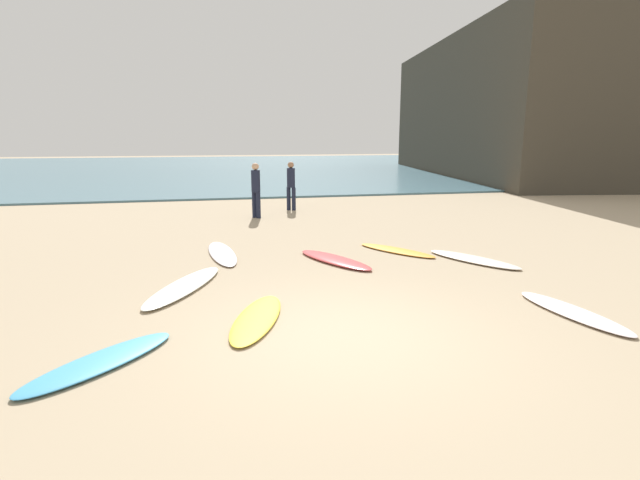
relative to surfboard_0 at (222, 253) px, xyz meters
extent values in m
plane|color=tan|center=(1.46, -4.88, -0.03)|extent=(120.00, 120.00, 0.00)
cube|color=slate|center=(1.46, 29.50, 0.01)|extent=(120.00, 40.00, 0.08)
cube|color=#3D382D|center=(25.37, 17.72, 4.21)|extent=(25.06, 25.25, 8.49)
ellipsoid|color=white|center=(0.00, 0.00, 0.00)|extent=(0.80, 2.48, 0.07)
ellipsoid|color=orange|center=(3.88, -0.55, 0.00)|extent=(1.52, 1.94, 0.06)
ellipsoid|color=silver|center=(4.97, -4.85, 0.00)|extent=(0.79, 2.06, 0.07)
ellipsoid|color=#F0DECB|center=(5.15, -1.69, 0.00)|extent=(1.50, 2.14, 0.08)
ellipsoid|color=white|center=(-0.69, -2.35, 0.01)|extent=(1.57, 2.53, 0.09)
ellipsoid|color=#DB4D4F|center=(2.29, -1.12, 0.01)|extent=(1.46, 2.16, 0.09)
ellipsoid|color=#45A0D4|center=(-1.49, -5.10, 0.00)|extent=(1.77, 1.78, 0.07)
ellipsoid|color=yellow|center=(0.40, -4.11, 0.00)|extent=(1.18, 2.08, 0.07)
cylinder|color=#191E33|center=(1.25, 4.71, 0.38)|extent=(0.14, 0.14, 0.82)
cylinder|color=#191E33|center=(1.13, 4.88, 0.38)|extent=(0.14, 0.14, 0.82)
cylinder|color=#191E33|center=(1.19, 4.79, 1.13)|extent=(0.39, 0.39, 0.69)
sphere|color=tan|center=(1.19, 4.79, 1.59)|extent=(0.22, 0.22, 0.22)
cylinder|color=#191E33|center=(2.45, 6.22, 0.37)|extent=(0.14, 0.14, 0.80)
cylinder|color=#191E33|center=(2.61, 6.10, 0.37)|extent=(0.14, 0.14, 0.80)
cylinder|color=#191E33|center=(2.53, 6.16, 1.10)|extent=(0.39, 0.39, 0.67)
sphere|color=#9E7051|center=(2.53, 6.16, 1.54)|extent=(0.22, 0.22, 0.22)
camera|label=1|loc=(-0.13, -10.73, 2.55)|focal=27.49mm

